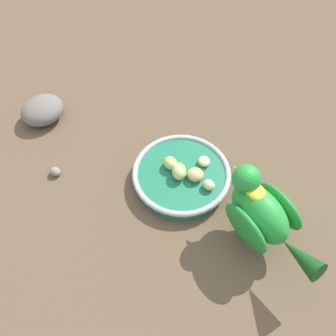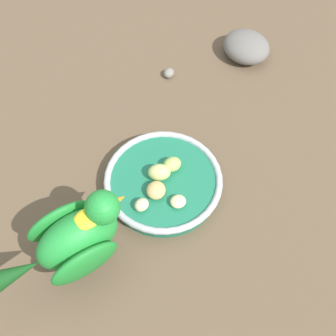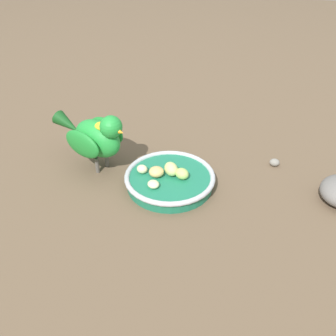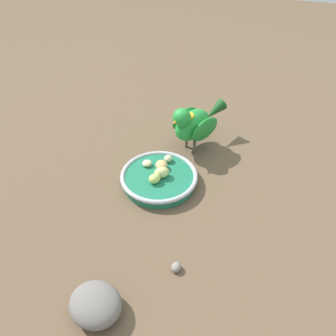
{
  "view_description": "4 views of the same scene",
  "coord_description": "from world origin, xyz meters",
  "px_view_note": "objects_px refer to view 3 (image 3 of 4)",
  "views": [
    {
      "loc": [
        -0.22,
        0.39,
        0.62
      ],
      "look_at": [
        -0.01,
        0.05,
        0.06
      ],
      "focal_mm": 38.67,
      "sensor_mm": 36.0,
      "label": 1
    },
    {
      "loc": [
        -0.35,
        -0.17,
        0.66
      ],
      "look_at": [
        -0.02,
        0.02,
        0.05
      ],
      "focal_mm": 46.9,
      "sensor_mm": 36.0,
      "label": 2
    },
    {
      "loc": [
        0.09,
        -0.67,
        0.54
      ],
      "look_at": [
        -0.03,
        0.02,
        0.05
      ],
      "focal_mm": 42.35,
      "sensor_mm": 36.0,
      "label": 3
    },
    {
      "loc": [
        0.58,
        0.26,
        0.6
      ],
      "look_at": [
        -0.03,
        0.04,
        0.05
      ],
      "focal_mm": 35.92,
      "sensor_mm": 36.0,
      "label": 4
    }
  ],
  "objects_px": {
    "apple_piece_4": "(153,184)",
    "apple_piece_1": "(156,172)",
    "feeding_bowl": "(170,180)",
    "pebble_0": "(275,162)",
    "apple_piece_3": "(183,174)",
    "apple_piece_0": "(171,169)",
    "parrot": "(96,136)",
    "apple_piece_2": "(142,169)"
  },
  "relations": [
    {
      "from": "apple_piece_1",
      "to": "apple_piece_3",
      "type": "relative_size",
      "value": 1.05
    },
    {
      "from": "apple_piece_4",
      "to": "apple_piece_0",
      "type": "bearing_deg",
      "value": 61.0
    },
    {
      "from": "feeding_bowl",
      "to": "apple_piece_1",
      "type": "xyz_separation_m",
      "value": [
        -0.03,
        -0.0,
        0.02
      ]
    },
    {
      "from": "feeding_bowl",
      "to": "apple_piece_0",
      "type": "xyz_separation_m",
      "value": [
        0.0,
        0.01,
        0.02
      ]
    },
    {
      "from": "apple_piece_4",
      "to": "parrot",
      "type": "distance_m",
      "value": 0.18
    },
    {
      "from": "feeding_bowl",
      "to": "apple_piece_3",
      "type": "height_order",
      "value": "apple_piece_3"
    },
    {
      "from": "feeding_bowl",
      "to": "apple_piece_1",
      "type": "height_order",
      "value": "apple_piece_1"
    },
    {
      "from": "apple_piece_1",
      "to": "apple_piece_2",
      "type": "height_order",
      "value": "apple_piece_1"
    },
    {
      "from": "apple_piece_2",
      "to": "pebble_0",
      "type": "bearing_deg",
      "value": 22.06
    },
    {
      "from": "apple_piece_3",
      "to": "parrot",
      "type": "distance_m",
      "value": 0.22
    },
    {
      "from": "apple_piece_0",
      "to": "pebble_0",
      "type": "distance_m",
      "value": 0.26
    },
    {
      "from": "parrot",
      "to": "pebble_0",
      "type": "relative_size",
      "value": 8.74
    },
    {
      "from": "apple_piece_4",
      "to": "pebble_0",
      "type": "relative_size",
      "value": 1.12
    },
    {
      "from": "apple_piece_0",
      "to": "apple_piece_1",
      "type": "xyz_separation_m",
      "value": [
        -0.03,
        -0.01,
        -0.0
      ]
    },
    {
      "from": "apple_piece_4",
      "to": "apple_piece_1",
      "type": "bearing_deg",
      "value": 92.41
    },
    {
      "from": "parrot",
      "to": "apple_piece_1",
      "type": "bearing_deg",
      "value": 9.61
    },
    {
      "from": "apple_piece_2",
      "to": "apple_piece_3",
      "type": "xyz_separation_m",
      "value": [
        0.09,
        -0.0,
        0.0
      ]
    },
    {
      "from": "feeding_bowl",
      "to": "pebble_0",
      "type": "height_order",
      "value": "feeding_bowl"
    },
    {
      "from": "apple_piece_1",
      "to": "feeding_bowl",
      "type": "bearing_deg",
      "value": 7.09
    },
    {
      "from": "apple_piece_0",
      "to": "apple_piece_2",
      "type": "height_order",
      "value": "apple_piece_0"
    },
    {
      "from": "apple_piece_0",
      "to": "pebble_0",
      "type": "height_order",
      "value": "apple_piece_0"
    },
    {
      "from": "apple_piece_2",
      "to": "apple_piece_3",
      "type": "relative_size",
      "value": 0.78
    },
    {
      "from": "apple_piece_1",
      "to": "pebble_0",
      "type": "height_order",
      "value": "apple_piece_1"
    },
    {
      "from": "parrot",
      "to": "apple_piece_4",
      "type": "bearing_deg",
      "value": -3.28
    },
    {
      "from": "apple_piece_1",
      "to": "apple_piece_4",
      "type": "bearing_deg",
      "value": -87.59
    },
    {
      "from": "apple_piece_1",
      "to": "apple_piece_3",
      "type": "bearing_deg",
      "value": 1.89
    },
    {
      "from": "apple_piece_4",
      "to": "pebble_0",
      "type": "bearing_deg",
      "value": 32.69
    },
    {
      "from": "apple_piece_1",
      "to": "apple_piece_4",
      "type": "xyz_separation_m",
      "value": [
        0.0,
        -0.04,
        -0.0
      ]
    },
    {
      "from": "apple_piece_2",
      "to": "apple_piece_4",
      "type": "distance_m",
      "value": 0.06
    },
    {
      "from": "apple_piece_3",
      "to": "pebble_0",
      "type": "relative_size",
      "value": 1.34
    },
    {
      "from": "apple_piece_1",
      "to": "parrot",
      "type": "xyz_separation_m",
      "value": [
        -0.15,
        0.04,
        0.05
      ]
    },
    {
      "from": "pebble_0",
      "to": "feeding_bowl",
      "type": "bearing_deg",
      "value": -152.14
    },
    {
      "from": "apple_piece_0",
      "to": "apple_piece_3",
      "type": "relative_size",
      "value": 1.21
    },
    {
      "from": "feeding_bowl",
      "to": "apple_piece_4",
      "type": "relative_size",
      "value": 7.63
    },
    {
      "from": "feeding_bowl",
      "to": "apple_piece_3",
      "type": "xyz_separation_m",
      "value": [
        0.03,
        -0.0,
        0.02
      ]
    },
    {
      "from": "feeding_bowl",
      "to": "apple_piece_1",
      "type": "distance_m",
      "value": 0.04
    },
    {
      "from": "apple_piece_2",
      "to": "pebble_0",
      "type": "relative_size",
      "value": 1.04
    },
    {
      "from": "apple_piece_3",
      "to": "parrot",
      "type": "bearing_deg",
      "value": 168.54
    },
    {
      "from": "feeding_bowl",
      "to": "parrot",
      "type": "height_order",
      "value": "parrot"
    },
    {
      "from": "apple_piece_3",
      "to": "pebble_0",
      "type": "xyz_separation_m",
      "value": [
        0.2,
        0.12,
        -0.03
      ]
    },
    {
      "from": "feeding_bowl",
      "to": "pebble_0",
      "type": "distance_m",
      "value": 0.26
    },
    {
      "from": "apple_piece_0",
      "to": "apple_piece_1",
      "type": "relative_size",
      "value": 1.15
    }
  ]
}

